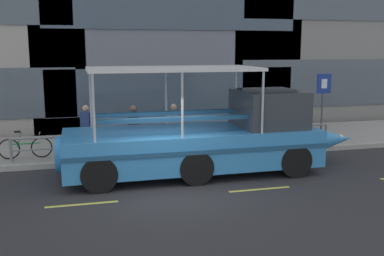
{
  "coord_description": "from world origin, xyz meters",
  "views": [
    {
      "loc": [
        -2.39,
        -11.62,
        3.85
      ],
      "look_at": [
        1.18,
        2.14,
        1.3
      ],
      "focal_mm": 41.48,
      "sensor_mm": 36.0,
      "label": 1
    }
  ],
  "objects_px": {
    "duck_tour_boat": "(210,138)",
    "pedestrian_near_bow": "(253,120)",
    "pedestrian_near_stern": "(86,123)",
    "leaned_bicycle": "(25,148)",
    "parking_sign": "(323,96)",
    "pedestrian_mid_left": "(174,121)",
    "pedestrian_mid_right": "(134,122)"
  },
  "relations": [
    {
      "from": "leaned_bicycle",
      "to": "pedestrian_mid_left",
      "type": "height_order",
      "value": "pedestrian_mid_left"
    },
    {
      "from": "leaned_bicycle",
      "to": "pedestrian_near_bow",
      "type": "xyz_separation_m",
      "value": [
        8.41,
        0.42,
        0.55
      ]
    },
    {
      "from": "parking_sign",
      "to": "pedestrian_near_stern",
      "type": "distance_m",
      "value": 9.1
    },
    {
      "from": "duck_tour_boat",
      "to": "pedestrian_near_stern",
      "type": "relative_size",
      "value": 5.81
    },
    {
      "from": "duck_tour_boat",
      "to": "pedestrian_mid_left",
      "type": "distance_m",
      "value": 3.15
    },
    {
      "from": "leaned_bicycle",
      "to": "parking_sign",
      "type": "bearing_deg",
      "value": -0.93
    },
    {
      "from": "duck_tour_boat",
      "to": "pedestrian_near_stern",
      "type": "bearing_deg",
      "value": 138.2
    },
    {
      "from": "duck_tour_boat",
      "to": "pedestrian_near_bow",
      "type": "distance_m",
      "value": 4.0
    },
    {
      "from": "parking_sign",
      "to": "pedestrian_near_stern",
      "type": "relative_size",
      "value": 1.63
    },
    {
      "from": "parking_sign",
      "to": "duck_tour_boat",
      "type": "xyz_separation_m",
      "value": [
        -5.33,
        -2.38,
        -0.94
      ]
    },
    {
      "from": "leaned_bicycle",
      "to": "pedestrian_near_stern",
      "type": "bearing_deg",
      "value": 19.85
    },
    {
      "from": "pedestrian_near_bow",
      "to": "pedestrian_mid_left",
      "type": "relative_size",
      "value": 0.94
    },
    {
      "from": "pedestrian_near_stern",
      "to": "leaned_bicycle",
      "type": "bearing_deg",
      "value": -160.15
    },
    {
      "from": "duck_tour_boat",
      "to": "pedestrian_mid_left",
      "type": "bearing_deg",
      "value": 98.81
    },
    {
      "from": "parking_sign",
      "to": "pedestrian_near_bow",
      "type": "height_order",
      "value": "parking_sign"
    },
    {
      "from": "pedestrian_mid_left",
      "to": "pedestrian_near_stern",
      "type": "distance_m",
      "value": 3.22
    },
    {
      "from": "duck_tour_boat",
      "to": "pedestrian_mid_right",
      "type": "xyz_separation_m",
      "value": [
        -1.94,
        3.62,
        0.04
      ]
    },
    {
      "from": "pedestrian_mid_right",
      "to": "pedestrian_near_stern",
      "type": "xyz_separation_m",
      "value": [
        -1.75,
        -0.32,
        0.06
      ]
    },
    {
      "from": "parking_sign",
      "to": "pedestrian_mid_left",
      "type": "distance_m",
      "value": 5.91
    },
    {
      "from": "parking_sign",
      "to": "leaned_bicycle",
      "type": "distance_m",
      "value": 11.16
    },
    {
      "from": "pedestrian_mid_left",
      "to": "pedestrian_near_bow",
      "type": "bearing_deg",
      "value": -2.4
    },
    {
      "from": "parking_sign",
      "to": "duck_tour_boat",
      "type": "distance_m",
      "value": 5.91
    },
    {
      "from": "parking_sign",
      "to": "pedestrian_near_stern",
      "type": "bearing_deg",
      "value": 174.18
    },
    {
      "from": "pedestrian_mid_right",
      "to": "pedestrian_near_stern",
      "type": "height_order",
      "value": "pedestrian_near_stern"
    },
    {
      "from": "leaned_bicycle",
      "to": "pedestrian_near_bow",
      "type": "distance_m",
      "value": 8.44
    },
    {
      "from": "duck_tour_boat",
      "to": "leaned_bicycle",
      "type": "bearing_deg",
      "value": 155.94
    },
    {
      "from": "pedestrian_near_stern",
      "to": "pedestrian_mid_right",
      "type": "bearing_deg",
      "value": 10.2
    },
    {
      "from": "parking_sign",
      "to": "pedestrian_near_bow",
      "type": "distance_m",
      "value": 2.87
    },
    {
      "from": "pedestrian_mid_right",
      "to": "pedestrian_near_stern",
      "type": "distance_m",
      "value": 1.78
    },
    {
      "from": "leaned_bicycle",
      "to": "duck_tour_boat",
      "type": "relative_size",
      "value": 0.18
    },
    {
      "from": "parking_sign",
      "to": "leaned_bicycle",
      "type": "height_order",
      "value": "parking_sign"
    },
    {
      "from": "pedestrian_near_bow",
      "to": "pedestrian_near_stern",
      "type": "bearing_deg",
      "value": 177.1
    }
  ]
}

